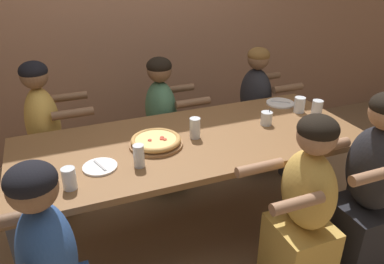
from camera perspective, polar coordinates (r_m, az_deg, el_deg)
name	(u,v)px	position (r m, az deg, el deg)	size (l,w,h in m)	color
ground_plane	(192,230)	(2.84, 0.00, -14.73)	(18.00, 18.00, 0.00)	#896B4C
dining_table	(192,149)	(2.45, 0.00, -2.62)	(2.24, 0.92, 0.75)	brown
pizza_board_main	(156,141)	(2.33, -5.54, -1.42)	(0.33, 0.33, 0.05)	#996B42
empty_plate_a	(100,167)	(2.17, -13.84, -5.17)	(0.19, 0.19, 0.02)	white
empty_plate_b	(280,103)	(3.05, 13.30, 4.32)	(0.22, 0.22, 0.02)	white
cocktail_glass_blue	(266,119)	(2.65, 11.27, 1.97)	(0.08, 0.08, 0.12)	silver
drinking_glass_a	(317,109)	(2.88, 18.50, 3.32)	(0.08, 0.08, 0.12)	silver
drinking_glass_b	(299,106)	(2.91, 16.04, 3.87)	(0.08, 0.08, 0.12)	silver
drinking_glass_c	(69,180)	(2.01, -18.18, -6.93)	(0.07, 0.07, 0.12)	silver
drinking_glass_d	(139,156)	(2.11, -8.10, -3.62)	(0.06, 0.06, 0.13)	silver
drinking_glass_e	(318,125)	(2.63, 18.71, 0.95)	(0.07, 0.07, 0.11)	silver
drinking_glass_f	(195,129)	(2.41, 0.45, 0.40)	(0.07, 0.07, 0.14)	silver
diner_far_right	(254,115)	(3.43, 9.48, 2.64)	(0.51, 0.40, 1.12)	#232328
diner_far_center	(162,130)	(3.10, -4.53, 0.35)	(0.51, 0.40, 1.12)	#477556
diner_near_right	(367,194)	(2.48, 25.17, -8.48)	(0.51, 0.40, 1.19)	#232328
diner_near_midright	(303,215)	(2.22, 16.61, -12.05)	(0.51, 0.40, 1.13)	gold
diner_far_left	(48,146)	(2.98, -21.08, -1.98)	(0.51, 0.40, 1.18)	gold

